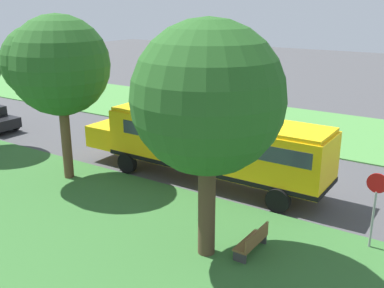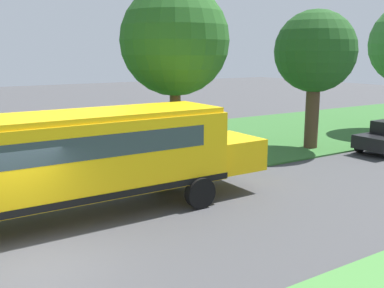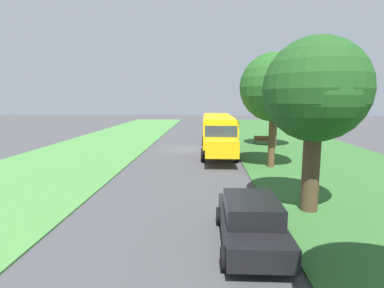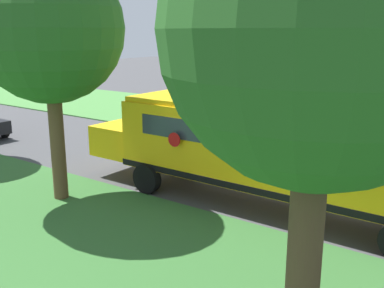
{
  "view_description": "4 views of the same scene",
  "coord_description": "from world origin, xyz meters",
  "px_view_note": "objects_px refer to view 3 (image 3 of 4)",
  "views": [
    {
      "loc": [
        -19.17,
        -8.41,
        8.01
      ],
      "look_at": [
        -2.01,
        2.89,
        1.49
      ],
      "focal_mm": 42.0,
      "sensor_mm": 36.0,
      "label": 1
    },
    {
      "loc": [
        10.13,
        -2.05,
        4.87
      ],
      "look_at": [
        -2.63,
        6.17,
        1.78
      ],
      "focal_mm": 42.0,
      "sensor_mm": 36.0,
      "label": 2
    },
    {
      "loc": [
        -1.35,
        27.3,
        4.57
      ],
      "look_at": [
        -0.31,
        3.64,
        1.03
      ],
      "focal_mm": 28.0,
      "sensor_mm": 36.0,
      "label": 3
    },
    {
      "loc": [
        -14.34,
        -3.97,
        5.26
      ],
      "look_at": [
        -1.65,
        5.19,
        1.32
      ],
      "focal_mm": 42.0,
      "sensor_mm": 36.0,
      "label": 4
    }
  ],
  "objects_px": {
    "park_bench": "(262,140)",
    "school_bus": "(218,130)",
    "car_black_nearest": "(251,219)",
    "oak_tree_roadside_mid": "(277,87)",
    "oak_tree_far_end": "(318,93)",
    "stop_sign": "(234,125)",
    "oak_tree_beside_bus": "(276,92)"
  },
  "relations": [
    {
      "from": "car_black_nearest",
      "to": "oak_tree_roadside_mid",
      "type": "relative_size",
      "value": 0.58
    },
    {
      "from": "oak_tree_far_end",
      "to": "park_bench",
      "type": "xyz_separation_m",
      "value": [
        -1.48,
        -18.38,
        -4.35
      ]
    },
    {
      "from": "stop_sign",
      "to": "park_bench",
      "type": "relative_size",
      "value": 1.7
    },
    {
      "from": "oak_tree_roadside_mid",
      "to": "oak_tree_beside_bus",
      "type": "bearing_deg",
      "value": -102.84
    },
    {
      "from": "oak_tree_beside_bus",
      "to": "stop_sign",
      "type": "xyz_separation_m",
      "value": [
        3.41,
        -4.5,
        -3.49
      ]
    },
    {
      "from": "car_black_nearest",
      "to": "stop_sign",
      "type": "xyz_separation_m",
      "value": [
        -1.8,
        -24.36,
        0.86
      ]
    },
    {
      "from": "oak_tree_roadside_mid",
      "to": "car_black_nearest",
      "type": "bearing_deg",
      "value": 73.72
    },
    {
      "from": "school_bus",
      "to": "stop_sign",
      "type": "bearing_deg",
      "value": -105.57
    },
    {
      "from": "oak_tree_beside_bus",
      "to": "oak_tree_roadside_mid",
      "type": "bearing_deg",
      "value": 77.16
    },
    {
      "from": "oak_tree_roadside_mid",
      "to": "park_bench",
      "type": "distance_m",
      "value": 11.61
    },
    {
      "from": "oak_tree_beside_bus",
      "to": "park_bench",
      "type": "xyz_separation_m",
      "value": [
        0.89,
        -1.34,
        -4.75
      ]
    },
    {
      "from": "car_black_nearest",
      "to": "oak_tree_far_end",
      "type": "distance_m",
      "value": 5.62
    },
    {
      "from": "park_bench",
      "to": "school_bus",
      "type": "bearing_deg",
      "value": 44.07
    },
    {
      "from": "oak_tree_beside_bus",
      "to": "park_bench",
      "type": "bearing_deg",
      "value": -56.56
    },
    {
      "from": "school_bus",
      "to": "stop_sign",
      "type": "relative_size",
      "value": 4.53
    },
    {
      "from": "oak_tree_far_end",
      "to": "stop_sign",
      "type": "relative_size",
      "value": 2.55
    },
    {
      "from": "school_bus",
      "to": "oak_tree_roadside_mid",
      "type": "distance_m",
      "value": 7.7
    },
    {
      "from": "oak_tree_beside_bus",
      "to": "oak_tree_far_end",
      "type": "relative_size",
      "value": 1.09
    },
    {
      "from": "car_black_nearest",
      "to": "stop_sign",
      "type": "height_order",
      "value": "stop_sign"
    },
    {
      "from": "school_bus",
      "to": "park_bench",
      "type": "bearing_deg",
      "value": -135.93
    },
    {
      "from": "oak_tree_roadside_mid",
      "to": "park_bench",
      "type": "xyz_separation_m",
      "value": [
        -1.19,
        -10.46,
        -4.89
      ]
    },
    {
      "from": "school_bus",
      "to": "car_black_nearest",
      "type": "distance_m",
      "value": 16.72
    },
    {
      "from": "school_bus",
      "to": "oak_tree_roadside_mid",
      "type": "bearing_deg",
      "value": 120.28
    },
    {
      "from": "oak_tree_roadside_mid",
      "to": "park_bench",
      "type": "height_order",
      "value": "oak_tree_roadside_mid"
    },
    {
      "from": "car_black_nearest",
      "to": "stop_sign",
      "type": "distance_m",
      "value": 24.44
    },
    {
      "from": "car_black_nearest",
      "to": "school_bus",
      "type": "bearing_deg",
      "value": -88.84
    },
    {
      "from": "oak_tree_far_end",
      "to": "park_bench",
      "type": "distance_m",
      "value": 18.94
    },
    {
      "from": "stop_sign",
      "to": "oak_tree_roadside_mid",
      "type": "bearing_deg",
      "value": 95.59
    },
    {
      "from": "oak_tree_beside_bus",
      "to": "car_black_nearest",
      "type": "bearing_deg",
      "value": 75.29
    },
    {
      "from": "oak_tree_far_end",
      "to": "stop_sign",
      "type": "xyz_separation_m",
      "value": [
        1.04,
        -21.54,
        -3.09
      ]
    },
    {
      "from": "park_bench",
      "to": "oak_tree_beside_bus",
      "type": "bearing_deg",
      "value": 123.44
    },
    {
      "from": "car_black_nearest",
      "to": "oak_tree_roadside_mid",
      "type": "height_order",
      "value": "oak_tree_roadside_mid"
    }
  ]
}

